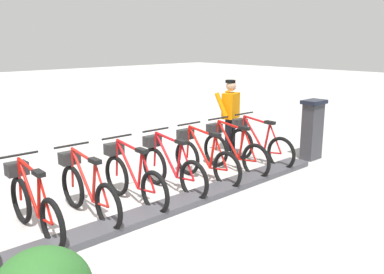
# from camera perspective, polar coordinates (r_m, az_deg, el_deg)

# --- Properties ---
(ground_plane) EXTENTS (60.00, 60.00, 0.00)m
(ground_plane) POSITION_cam_1_polar(r_m,az_deg,el_deg) (6.20, -6.19, -10.90)
(ground_plane) COLOR beige
(dock_rail_base) EXTENTS (0.44, 7.88, 0.10)m
(dock_rail_base) POSITION_cam_1_polar(r_m,az_deg,el_deg) (6.18, -6.20, -10.48)
(dock_rail_base) COLOR #47474C
(dock_rail_base) RESTS_ON ground
(payment_kiosk) EXTENTS (0.36, 0.52, 1.28)m
(payment_kiosk) POSITION_cam_1_polar(r_m,az_deg,el_deg) (9.28, 16.04, 1.10)
(payment_kiosk) COLOR #38383D
(payment_kiosk) RESTS_ON ground
(bike_docked_0) EXTENTS (1.72, 0.54, 1.02)m
(bike_docked_0) POSITION_cam_1_polar(r_m,az_deg,el_deg) (8.73, 8.91, -0.86)
(bike_docked_0) COLOR black
(bike_docked_0) RESTS_ON ground
(bike_docked_1) EXTENTS (1.72, 0.54, 1.02)m
(bike_docked_1) POSITION_cam_1_polar(r_m,az_deg,el_deg) (8.14, 5.49, -1.79)
(bike_docked_1) COLOR black
(bike_docked_1) RESTS_ON ground
(bike_docked_2) EXTENTS (1.72, 0.54, 1.02)m
(bike_docked_2) POSITION_cam_1_polar(r_m,az_deg,el_deg) (7.59, 1.55, -2.84)
(bike_docked_2) COLOR black
(bike_docked_2) RESTS_ON ground
(bike_docked_3) EXTENTS (1.72, 0.54, 1.02)m
(bike_docked_3) POSITION_cam_1_polar(r_m,az_deg,el_deg) (7.08, -2.99, -4.04)
(bike_docked_3) COLOR black
(bike_docked_3) RESTS_ON ground
(bike_docked_4) EXTENTS (1.72, 0.54, 1.02)m
(bike_docked_4) POSITION_cam_1_polar(r_m,az_deg,el_deg) (6.63, -8.21, -5.38)
(bike_docked_4) COLOR black
(bike_docked_4) RESTS_ON ground
(bike_docked_5) EXTENTS (1.72, 0.54, 1.02)m
(bike_docked_5) POSITION_cam_1_polar(r_m,az_deg,el_deg) (6.24, -14.16, -6.84)
(bike_docked_5) COLOR black
(bike_docked_5) RESTS_ON ground
(bike_docked_6) EXTENTS (1.72, 0.54, 1.02)m
(bike_docked_6) POSITION_cam_1_polar(r_m,az_deg,el_deg) (5.93, -20.86, -8.40)
(bike_docked_6) COLOR black
(bike_docked_6) RESTS_ON ground
(worker_near_rack) EXTENTS (0.53, 0.69, 1.66)m
(worker_near_rack) POSITION_cam_1_polar(r_m,az_deg,el_deg) (9.29, 5.22, 3.11)
(worker_near_rack) COLOR white
(worker_near_rack) RESTS_ON ground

